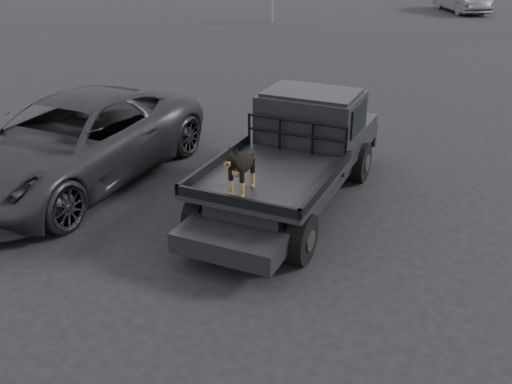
% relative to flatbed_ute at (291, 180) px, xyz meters
% --- Properties ---
extents(ground, '(120.00, 120.00, 0.00)m').
position_rel_flatbed_ute_xyz_m(ground, '(0.20, -1.88, -0.46)').
color(ground, black).
rests_on(ground, ground).
extents(flatbed_ute, '(2.00, 5.40, 0.92)m').
position_rel_flatbed_ute_xyz_m(flatbed_ute, '(0.00, 0.00, 0.00)').
color(flatbed_ute, black).
rests_on(flatbed_ute, ground).
extents(ute_cab, '(1.72, 1.30, 0.88)m').
position_rel_flatbed_ute_xyz_m(ute_cab, '(0.00, 0.95, 0.90)').
color(ute_cab, black).
rests_on(ute_cab, flatbed_ute).
extents(headache_rack, '(1.80, 0.08, 0.55)m').
position_rel_flatbed_ute_xyz_m(headache_rack, '(0.00, 0.20, 0.74)').
color(headache_rack, black).
rests_on(headache_rack, flatbed_ute).
extents(dog, '(0.32, 0.60, 0.74)m').
position_rel_flatbed_ute_xyz_m(dog, '(-0.15, -1.62, 0.83)').
color(dog, black).
rests_on(dog, flatbed_ute).
extents(parked_suv, '(2.72, 5.78, 1.60)m').
position_rel_flatbed_ute_xyz_m(parked_suv, '(-4.06, -0.75, 0.34)').
color(parked_suv, '#29292D').
rests_on(parked_suv, ground).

